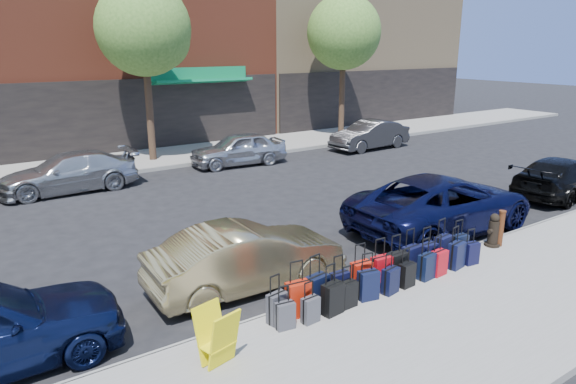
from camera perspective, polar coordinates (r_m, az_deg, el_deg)
ground at (r=14.35m, az=-3.47°, el=-3.87°), size 120.00×120.00×0.00m
sidewalk_near at (r=9.82m, az=17.07°, el=-13.99°), size 60.00×4.00×0.15m
sidewalk_far at (r=23.19m, az=-16.32°, el=3.41°), size 60.00×4.00×0.15m
curb_near at (r=11.01m, az=8.80°, el=-10.01°), size 60.00×0.08×0.15m
curb_far at (r=21.32m, az=-14.59°, el=2.47°), size 60.00×0.08×0.15m
tree_center at (r=22.43m, az=-15.38°, el=16.83°), size 3.80×3.80×7.27m
tree_right at (r=27.77m, az=6.45°, el=17.01°), size 3.80×3.80×7.27m
suitcase_front_0 at (r=9.24m, az=-1.20°, el=-12.72°), size 0.40×0.26×0.89m
suitcase_front_1 at (r=9.41m, az=1.13°, el=-11.81°), size 0.46×0.29×1.05m
suitcase_front_2 at (r=9.68m, az=3.27°, el=-11.01°), size 0.46×0.30×1.04m
suitcase_front_3 at (r=10.06m, az=5.75°, el=-10.29°), size 0.37×0.21×0.89m
suitcase_front_4 at (r=10.39m, az=8.13°, el=-9.29°), size 0.43×0.26×0.99m
suitcase_front_5 at (r=10.69m, az=10.30°, el=-8.62°), size 0.43×0.26×1.00m
suitcase_front_6 at (r=10.93m, az=12.01°, el=-8.15°), size 0.42×0.23×1.00m
suitcase_front_7 at (r=11.32m, az=13.53°, el=-7.37°), size 0.43×0.25×1.01m
suitcase_front_8 at (r=11.64m, az=15.23°, el=-6.92°), size 0.40×0.23×0.96m
suitcase_front_9 at (r=12.04m, az=16.79°, el=-6.14°), size 0.46×0.29×1.03m
suitcase_front_10 at (r=12.39m, az=18.48°, el=-5.81°), size 0.40×0.23×0.93m
suitcase_back_0 at (r=9.07m, az=-0.33°, el=-13.56°), size 0.35×0.24×0.78m
suitcase_back_1 at (r=9.27m, az=2.51°, el=-12.93°), size 0.33×0.21×0.76m
suitcase_back_2 at (r=9.53m, az=4.98°, el=-11.72°), size 0.43×0.28×0.96m
suitcase_back_3 at (r=9.81m, az=6.71°, el=-11.21°), size 0.34×0.21×0.80m
suitcase_back_4 at (r=10.11m, az=8.90°, el=-10.18°), size 0.43×0.30×0.93m
suitcase_back_5 at (r=10.43m, az=11.31°, el=-9.63°), size 0.39×0.27×0.85m
suitcase_back_6 at (r=10.77m, az=13.07°, el=-8.95°), size 0.35×0.22×0.81m
suitcase_back_7 at (r=11.18m, az=15.15°, el=-8.00°), size 0.39×0.25×0.89m
suitcase_back_8 at (r=11.44m, az=16.41°, el=-7.55°), size 0.38×0.24×0.88m
suitcase_back_9 at (r=11.89m, az=18.21°, el=-6.69°), size 0.43×0.29×0.95m
suitcase_back_10 at (r=12.22m, az=19.68°, el=-6.42°), size 0.37×0.24×0.82m
fire_hydrant at (r=13.44m, az=21.87°, el=-4.04°), size 0.42×0.37×0.82m
bollard at (r=13.47m, az=22.57°, el=-3.70°), size 0.17×0.17×0.90m
display_rack at (r=8.17m, az=-7.88°, el=-15.63°), size 0.63×0.67×0.92m
car_near_1 at (r=10.66m, az=-4.62°, el=-7.22°), size 4.16×1.56×1.36m
car_near_2 at (r=14.43m, az=16.77°, el=-1.21°), size 5.55×2.56×1.54m
car_near_3 at (r=19.34m, az=28.16°, el=1.47°), size 4.63×2.23×1.30m
car_far_1 at (r=19.17m, az=-23.21°, el=2.00°), size 4.58×1.88×1.33m
car_far_2 at (r=21.68m, az=-5.54°, el=4.79°), size 4.18×2.02×1.37m
car_far_3 at (r=25.35m, az=9.07°, el=6.29°), size 4.22×1.62×1.37m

